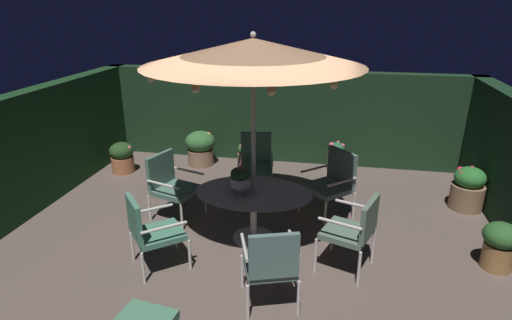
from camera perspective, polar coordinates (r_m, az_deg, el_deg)
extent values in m
cube|color=brown|center=(5.90, -0.84, -11.27)|extent=(7.46, 7.06, 0.02)
cube|color=black|center=(8.63, 3.70, 5.91)|extent=(7.46, 0.30, 1.85)
cube|color=#17371B|center=(7.07, -30.58, -0.32)|extent=(0.30, 7.06, 1.85)
cylinder|color=silver|center=(6.00, -0.33, -10.40)|extent=(0.57, 0.57, 0.03)
cylinder|color=silver|center=(5.84, -0.33, -7.62)|extent=(0.09, 0.09, 0.69)
ellipsoid|color=#A1A8B2|center=(5.67, -0.34, -4.40)|extent=(1.58, 1.14, 0.03)
cylinder|color=silver|center=(5.47, -0.35, 0.75)|extent=(0.06, 0.06, 2.50)
cone|color=tan|center=(5.17, -0.38, 14.38)|extent=(2.71, 2.71, 0.32)
sphere|color=silver|center=(5.16, -0.39, 16.60)|extent=(0.07, 0.07, 0.07)
sphere|color=#F9DB8C|center=(5.08, 13.56, 11.16)|extent=(0.09, 0.09, 0.09)
sphere|color=#F9DB8C|center=(5.80, 11.10, 12.46)|extent=(0.09, 0.09, 0.09)
sphere|color=#F9DB8C|center=(6.30, 5.16, 13.37)|extent=(0.09, 0.09, 0.09)
sphere|color=#F9DB8C|center=(6.41, -1.72, 13.57)|extent=(0.09, 0.09, 0.09)
sphere|color=#F9DB8C|center=(6.15, -8.46, 13.06)|extent=(0.09, 0.09, 0.09)
sphere|color=#F9DB8C|center=(5.59, -13.09, 12.02)|extent=(0.09, 0.09, 0.09)
sphere|color=#F9DB8C|center=(4.81, -13.97, 10.64)|extent=(0.09, 0.09, 0.09)
sphere|color=#F9DB8C|center=(4.16, -8.14, 9.54)|extent=(0.09, 0.09, 0.09)
sphere|color=#F9DB8C|center=(4.01, 2.08, 9.31)|extent=(0.09, 0.09, 0.09)
sphere|color=#F9DB8C|center=(4.37, 10.52, 9.94)|extent=(0.09, 0.09, 0.09)
cylinder|color=beige|center=(5.56, -2.09, -4.05)|extent=(0.13, 0.13, 0.13)
cylinder|color=beige|center=(5.51, -2.11, -2.91)|extent=(0.28, 0.28, 0.12)
ellipsoid|color=#234320|center=(5.47, -2.13, -1.79)|extent=(0.26, 0.26, 0.15)
sphere|color=#B23F78|center=(5.45, -2.13, -1.23)|extent=(0.09, 0.09, 0.09)
cylinder|color=silver|center=(6.61, -6.83, -5.57)|extent=(0.04, 0.04, 0.41)
cylinder|color=silver|center=(6.19, -9.99, -7.64)|extent=(0.04, 0.04, 0.41)
cylinder|color=silver|center=(6.95, -10.90, -4.46)|extent=(0.04, 0.04, 0.41)
cylinder|color=silver|center=(6.55, -14.16, -6.33)|extent=(0.04, 0.04, 0.41)
cube|color=#496F5E|center=(6.47, -10.61, -4.04)|extent=(0.73, 0.73, 0.07)
cube|color=#496F5E|center=(6.53, -12.75, -1.24)|extent=(0.23, 0.56, 0.50)
cylinder|color=silver|center=(6.59, -9.13, -1.46)|extent=(0.56, 0.21, 0.04)
cylinder|color=silver|center=(6.18, -12.45, -3.25)|extent=(0.56, 0.21, 0.04)
cylinder|color=silver|center=(5.77, -10.78, -9.96)|extent=(0.04, 0.04, 0.41)
cylinder|color=silver|center=(5.35, -8.94, -12.54)|extent=(0.04, 0.04, 0.41)
cylinder|color=silver|center=(5.66, -16.34, -11.15)|extent=(0.04, 0.04, 0.41)
cylinder|color=silver|center=(5.23, -14.98, -13.92)|extent=(0.04, 0.04, 0.41)
cube|color=#457C63|center=(5.37, -12.96, -9.70)|extent=(0.76, 0.75, 0.07)
cube|color=#457C63|center=(5.19, -16.11, -7.65)|extent=(0.37, 0.43, 0.49)
cylinder|color=silver|center=(5.49, -13.92, -6.46)|extent=(0.44, 0.38, 0.04)
cylinder|color=silver|center=(5.04, -12.30, -8.90)|extent=(0.44, 0.38, 0.04)
cylinder|color=silver|center=(5.00, -1.86, -14.80)|extent=(0.04, 0.04, 0.42)
cylinder|color=silver|center=(5.07, 4.33, -14.30)|extent=(0.04, 0.04, 0.42)
cylinder|color=silver|center=(4.57, -1.12, -18.70)|extent=(0.04, 0.04, 0.42)
cylinder|color=silver|center=(4.65, 5.76, -18.05)|extent=(0.04, 0.04, 0.42)
cube|color=slate|center=(4.67, 1.81, -13.99)|extent=(0.67, 0.67, 0.07)
cube|color=slate|center=(4.30, 2.43, -12.86)|extent=(0.50, 0.22, 0.49)
cylinder|color=silver|center=(4.50, -1.57, -11.65)|extent=(0.20, 0.50, 0.04)
cylinder|color=silver|center=(4.58, 5.20, -11.13)|extent=(0.20, 0.50, 0.04)
cylinder|color=silver|center=(5.28, 8.02, -12.65)|extent=(0.04, 0.04, 0.46)
cylinder|color=silver|center=(5.72, 10.27, -9.97)|extent=(0.04, 0.04, 0.46)
cylinder|color=silver|center=(5.14, 13.73, -14.14)|extent=(0.04, 0.04, 0.46)
cylinder|color=silver|center=(5.59, 15.52, -11.23)|extent=(0.04, 0.04, 0.46)
cube|color=#556D5C|center=(5.29, 12.10, -9.53)|extent=(0.68, 0.69, 0.07)
cube|color=#556D5C|center=(5.10, 15.07, -7.67)|extent=(0.24, 0.52, 0.45)
cylinder|color=silver|center=(4.93, 11.23, -8.41)|extent=(0.50, 0.21, 0.04)
cylinder|color=silver|center=(5.40, 13.29, -5.90)|extent=(0.50, 0.21, 0.04)
cylinder|color=beige|center=(6.24, 9.32, -7.35)|extent=(0.04, 0.04, 0.42)
cylinder|color=beige|center=(6.65, 5.88, -5.32)|extent=(0.04, 0.04, 0.42)
cylinder|color=beige|center=(6.59, 13.06, -6.03)|extent=(0.04, 0.04, 0.42)
cylinder|color=beige|center=(6.99, 9.56, -4.20)|extent=(0.04, 0.04, 0.42)
cube|color=slate|center=(6.51, 9.57, -3.75)|extent=(0.81, 0.81, 0.07)
cube|color=slate|center=(6.57, 11.50, -0.86)|extent=(0.44, 0.46, 0.52)
cylinder|color=beige|center=(6.22, 11.53, -2.90)|extent=(0.42, 0.40, 0.04)
cylinder|color=beige|center=(6.63, 7.95, -1.16)|extent=(0.42, 0.40, 0.04)
cylinder|color=beige|center=(6.80, 2.16, -4.45)|extent=(0.04, 0.04, 0.46)
cylinder|color=beige|center=(6.81, -2.34, -4.40)|extent=(0.04, 0.04, 0.46)
cylinder|color=beige|center=(7.34, 2.09, -2.49)|extent=(0.04, 0.04, 0.46)
cylinder|color=beige|center=(7.35, -2.06, -2.46)|extent=(0.04, 0.04, 0.46)
cube|color=#4F7E60|center=(6.97, -0.04, -1.43)|extent=(0.61, 0.66, 0.07)
cube|color=#4F7E60|center=(7.13, 0.01, 1.69)|extent=(0.51, 0.14, 0.54)
cylinder|color=beige|center=(6.89, 2.17, 0.12)|extent=(0.13, 0.56, 0.04)
cylinder|color=beige|center=(6.90, -2.25, 0.15)|extent=(0.13, 0.56, 0.04)
cylinder|color=#A76347|center=(8.39, -1.24, -0.03)|extent=(0.37, 0.37, 0.30)
ellipsoid|color=#2C682F|center=(8.31, -1.25, 1.56)|extent=(0.36, 0.36, 0.25)
sphere|color=#E64E73|center=(8.25, -0.57, 1.86)|extent=(0.09, 0.09, 0.09)
sphere|color=#DF4C70|center=(8.38, -1.08, 2.27)|extent=(0.11, 0.11, 0.11)
sphere|color=#E05C78|center=(8.40, -1.60, 2.02)|extent=(0.08, 0.08, 0.08)
sphere|color=#EB4F7F|center=(8.26, -1.93, 1.86)|extent=(0.09, 0.09, 0.09)
sphere|color=#D85667|center=(8.17, -1.21, 1.39)|extent=(0.07, 0.07, 0.07)
cylinder|color=#A16F41|center=(6.11, 29.79, -11.16)|extent=(0.36, 0.36, 0.33)
ellipsoid|color=#2C5B28|center=(5.98, 30.28, -8.79)|extent=(0.44, 0.44, 0.31)
sphere|color=#C83C45|center=(6.03, 30.27, -7.53)|extent=(0.08, 0.08, 0.08)
sphere|color=#DE3140|center=(5.92, 29.26, -8.53)|extent=(0.10, 0.10, 0.10)
sphere|color=red|center=(5.86, 30.56, -9.10)|extent=(0.09, 0.09, 0.09)
cylinder|color=#806246|center=(7.52, 26.53, -4.43)|extent=(0.51, 0.51, 0.40)
ellipsoid|color=#2A6E2D|center=(7.40, 26.93, -2.12)|extent=(0.47, 0.47, 0.33)
sphere|color=red|center=(7.44, 28.00, -2.18)|extent=(0.10, 0.10, 0.10)
sphere|color=#C81F40|center=(7.50, 27.14, -0.99)|extent=(0.08, 0.08, 0.08)
sphere|color=#C4293F|center=(7.40, 25.83, -1.18)|extent=(0.10, 0.10, 0.10)
sphere|color=red|center=(7.28, 26.03, -1.64)|extent=(0.08, 0.08, 0.08)
sphere|color=red|center=(7.30, 27.67, -1.91)|extent=(0.09, 0.09, 0.09)
cylinder|color=#AB6740|center=(8.57, -17.50, -0.55)|extent=(0.42, 0.42, 0.31)
ellipsoid|color=#24431D|center=(8.47, -17.70, 1.21)|extent=(0.46, 0.46, 0.32)
sphere|color=#EC5C76|center=(8.36, -16.77, 1.58)|extent=(0.08, 0.08, 0.08)
sphere|color=#DF4569|center=(8.64, -17.89, 1.75)|extent=(0.06, 0.06, 0.06)
sphere|color=#E74264|center=(8.37, -18.43, 1.16)|extent=(0.08, 0.08, 0.08)
cylinder|color=tan|center=(8.39, 10.69, -0.15)|extent=(0.33, 0.33, 0.37)
ellipsoid|color=#266136|center=(8.30, 10.81, 1.61)|extent=(0.31, 0.31, 0.22)
sphere|color=#DD4B77|center=(8.27, 11.65, 1.94)|extent=(0.08, 0.08, 0.08)
sphere|color=#E75F7C|center=(8.39, 11.03, 2.37)|extent=(0.06, 0.06, 0.06)
sphere|color=#DA5364|center=(8.34, 10.09, 2.06)|extent=(0.08, 0.08, 0.08)
sphere|color=#E65773|center=(8.23, 10.16, 2.04)|extent=(0.10, 0.10, 0.10)
sphere|color=#D85877|center=(8.19, 11.19, 1.41)|extent=(0.07, 0.07, 0.07)
cylinder|color=#8B6C50|center=(8.62, -7.45, 0.45)|extent=(0.51, 0.51, 0.32)
ellipsoid|color=#336833|center=(8.51, -7.55, 2.50)|extent=(0.59, 0.59, 0.42)
sphere|color=orange|center=(8.47, -6.44, 3.41)|extent=(0.10, 0.10, 0.10)
sphere|color=orange|center=(8.60, -7.14, 3.40)|extent=(0.06, 0.06, 0.06)
sphere|color=orange|center=(8.69, -8.28, 2.87)|extent=(0.10, 0.10, 0.10)
sphere|color=orange|center=(8.44, -8.78, 2.93)|extent=(0.10, 0.10, 0.10)
sphere|color=#D6843F|center=(8.29, -7.30, 2.14)|extent=(0.09, 0.09, 0.09)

